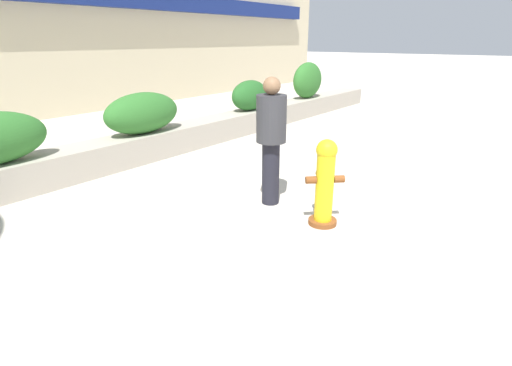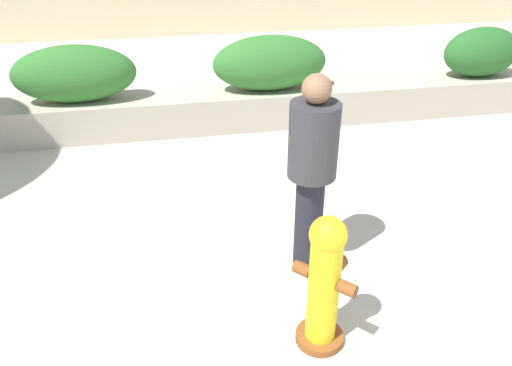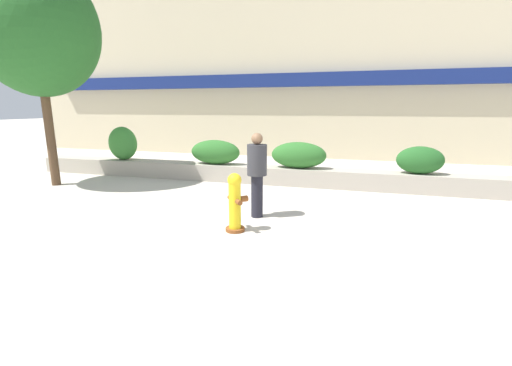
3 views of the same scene
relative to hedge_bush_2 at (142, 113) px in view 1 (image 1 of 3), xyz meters
name	(u,v)px [view 1 (image 1 of 3)]	position (x,y,z in m)	size (l,w,h in m)	color
ground_plane	(503,250)	(0.14, -6.00, -0.88)	(120.00, 120.00, 0.00)	beige
planter_wall_low	(151,144)	(0.14, 0.00, -0.63)	(18.00, 0.70, 0.50)	#ADA393
hedge_bush_2	(142,113)	(0.00, 0.00, 0.00)	(1.58, 0.70, 0.75)	#2D6B28
hedge_bush_3	(250,95)	(3.21, 0.00, -0.01)	(1.18, 0.59, 0.73)	#235B23
hedge_bush_4	(308,80)	(5.97, 0.00, 0.14)	(1.32, 0.57, 1.03)	#2D6B28
fire_hydrant	(325,182)	(-0.49, -4.11, -0.32)	(0.50, 0.50, 1.08)	brown
pedestrian	(271,134)	(-0.34, -3.20, 0.11)	(0.51, 0.51, 1.73)	black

